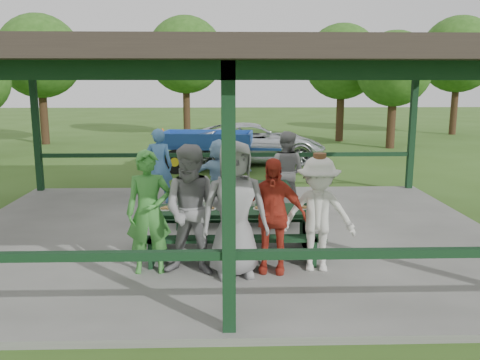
{
  "coord_description": "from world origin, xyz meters",
  "views": [
    {
      "loc": [
        -0.04,
        -9.15,
        2.91
      ],
      "look_at": [
        0.23,
        -0.3,
        1.15
      ],
      "focal_mm": 38.0,
      "sensor_mm": 36.0,
      "label": 1
    }
  ],
  "objects_px": {
    "contestant_grey_left": "(194,210)",
    "spectator_lblue": "(219,174)",
    "contestant_red": "(272,215)",
    "spectator_blue": "(159,166)",
    "contestant_grey_mid": "(235,209)",
    "contestant_white_fedora": "(318,214)",
    "pickup_truck": "(253,143)",
    "spectator_grey": "(286,171)",
    "picnic_table_near": "(232,225)",
    "farm_trailer": "(208,150)",
    "contestant_green": "(149,212)",
    "picnic_table_far": "(230,198)"
  },
  "relations": [
    {
      "from": "contestant_green",
      "to": "contestant_grey_left",
      "type": "height_order",
      "value": "contestant_grey_left"
    },
    {
      "from": "contestant_red",
      "to": "spectator_blue",
      "type": "xyz_separation_m",
      "value": [
        -2.2,
        4.33,
        0.01
      ]
    },
    {
      "from": "contestant_white_fedora",
      "to": "pickup_truck",
      "type": "distance_m",
      "value": 10.61
    },
    {
      "from": "contestant_red",
      "to": "spectator_blue",
      "type": "distance_m",
      "value": 4.85
    },
    {
      "from": "spectator_blue",
      "to": "spectator_grey",
      "type": "height_order",
      "value": "spectator_grey"
    },
    {
      "from": "spectator_grey",
      "to": "farm_trailer",
      "type": "bearing_deg",
      "value": -47.25
    },
    {
      "from": "picnic_table_near",
      "to": "farm_trailer",
      "type": "bearing_deg",
      "value": 94.61
    },
    {
      "from": "contestant_white_fedora",
      "to": "farm_trailer",
      "type": "relative_size",
      "value": 0.45
    },
    {
      "from": "spectator_lblue",
      "to": "pickup_truck",
      "type": "height_order",
      "value": "spectator_lblue"
    },
    {
      "from": "picnic_table_near",
      "to": "contestant_grey_left",
      "type": "relative_size",
      "value": 1.49
    },
    {
      "from": "contestant_green",
      "to": "contestant_grey_left",
      "type": "distance_m",
      "value": 0.67
    },
    {
      "from": "contestant_green",
      "to": "contestant_white_fedora",
      "type": "xyz_separation_m",
      "value": [
        2.48,
        0.0,
        -0.05
      ]
    },
    {
      "from": "contestant_red",
      "to": "contestant_green",
      "type": "bearing_deg",
      "value": -170.48
    },
    {
      "from": "contestant_grey_left",
      "to": "contestant_red",
      "type": "height_order",
      "value": "contestant_grey_left"
    },
    {
      "from": "spectator_lblue",
      "to": "spectator_blue",
      "type": "xyz_separation_m",
      "value": [
        -1.39,
        0.58,
        0.09
      ]
    },
    {
      "from": "picnic_table_near",
      "to": "spectator_lblue",
      "type": "relative_size",
      "value": 1.83
    },
    {
      "from": "contestant_grey_left",
      "to": "contestant_grey_mid",
      "type": "height_order",
      "value": "contestant_grey_mid"
    },
    {
      "from": "picnic_table_near",
      "to": "spectator_lblue",
      "type": "xyz_separation_m",
      "value": [
        -0.24,
        2.96,
        0.29
      ]
    },
    {
      "from": "spectator_blue",
      "to": "farm_trailer",
      "type": "bearing_deg",
      "value": -103.53
    },
    {
      "from": "contestant_grey_mid",
      "to": "spectator_blue",
      "type": "height_order",
      "value": "contestant_grey_mid"
    },
    {
      "from": "picnic_table_near",
      "to": "contestant_red",
      "type": "xyz_separation_m",
      "value": [
        0.57,
        -0.79,
        0.37
      ]
    },
    {
      "from": "contestant_grey_left",
      "to": "contestant_grey_mid",
      "type": "distance_m",
      "value": 0.59
    },
    {
      "from": "spectator_grey",
      "to": "contestant_green",
      "type": "bearing_deg",
      "value": 79.93
    },
    {
      "from": "contestant_white_fedora",
      "to": "spectator_lblue",
      "type": "xyz_separation_m",
      "value": [
        -1.49,
        3.72,
        -0.08
      ]
    },
    {
      "from": "spectator_grey",
      "to": "spectator_blue",
      "type": "bearing_deg",
      "value": 8.76
    },
    {
      "from": "picnic_table_near",
      "to": "contestant_grey_mid",
      "type": "distance_m",
      "value": 1.06
    },
    {
      "from": "contestant_grey_left",
      "to": "spectator_lblue",
      "type": "distance_m",
      "value": 3.83
    },
    {
      "from": "farm_trailer",
      "to": "contestant_green",
      "type": "bearing_deg",
      "value": -86.46
    },
    {
      "from": "spectator_grey",
      "to": "farm_trailer",
      "type": "height_order",
      "value": "spectator_grey"
    },
    {
      "from": "contestant_grey_mid",
      "to": "spectator_grey",
      "type": "height_order",
      "value": "contestant_grey_mid"
    },
    {
      "from": "spectator_lblue",
      "to": "contestant_grey_left",
      "type": "bearing_deg",
      "value": 85.36
    },
    {
      "from": "picnic_table_far",
      "to": "contestant_red",
      "type": "height_order",
      "value": "contestant_red"
    },
    {
      "from": "contestant_green",
      "to": "farm_trailer",
      "type": "height_order",
      "value": "contestant_green"
    },
    {
      "from": "contestant_green",
      "to": "contestant_grey_mid",
      "type": "relative_size",
      "value": 0.92
    },
    {
      "from": "contestant_red",
      "to": "contestant_white_fedora",
      "type": "bearing_deg",
      "value": 13.11
    },
    {
      "from": "contestant_red",
      "to": "contestant_white_fedora",
      "type": "relative_size",
      "value": 0.97
    },
    {
      "from": "contestant_grey_left",
      "to": "spectator_grey",
      "type": "height_order",
      "value": "contestant_grey_left"
    },
    {
      "from": "spectator_blue",
      "to": "contestant_red",
      "type": "bearing_deg",
      "value": 114.37
    },
    {
      "from": "contestant_white_fedora",
      "to": "pickup_truck",
      "type": "bearing_deg",
      "value": 97.41
    },
    {
      "from": "contestant_grey_left",
      "to": "spectator_blue",
      "type": "bearing_deg",
      "value": 111.12
    },
    {
      "from": "spectator_grey",
      "to": "contestant_grey_mid",
      "type": "bearing_deg",
      "value": 96.84
    },
    {
      "from": "picnic_table_far",
      "to": "spectator_grey",
      "type": "height_order",
      "value": "spectator_grey"
    },
    {
      "from": "picnic_table_near",
      "to": "spectator_lblue",
      "type": "bearing_deg",
      "value": 94.65
    },
    {
      "from": "spectator_blue",
      "to": "contestant_white_fedora",
      "type": "bearing_deg",
      "value": 121.33
    },
    {
      "from": "contestant_grey_left",
      "to": "spectator_grey",
      "type": "relative_size",
      "value": 1.1
    },
    {
      "from": "picnic_table_near",
      "to": "spectator_lblue",
      "type": "height_order",
      "value": "spectator_lblue"
    },
    {
      "from": "spectator_blue",
      "to": "farm_trailer",
      "type": "distance_m",
      "value": 4.98
    },
    {
      "from": "picnic_table_near",
      "to": "pickup_truck",
      "type": "bearing_deg",
      "value": 84.82
    },
    {
      "from": "contestant_grey_left",
      "to": "spectator_blue",
      "type": "xyz_separation_m",
      "value": [
        -1.07,
        4.39,
        -0.09
      ]
    },
    {
      "from": "spectator_grey",
      "to": "pickup_truck",
      "type": "bearing_deg",
      "value": -63.06
    }
  ]
}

